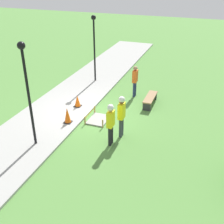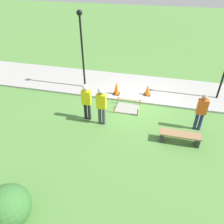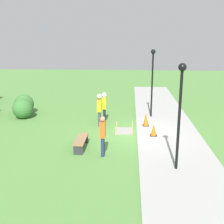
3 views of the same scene
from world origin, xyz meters
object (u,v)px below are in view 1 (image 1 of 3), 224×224
(worker_supervisor, at_px, (121,113))
(bystander_in_orange_shirt, at_px, (135,80))
(lamppost_near, at_px, (27,81))
(lamppost_far, at_px, (94,39))
(park_bench, at_px, (150,99))
(traffic_cone_far_patch, at_px, (67,115))
(traffic_cone_near_patch, at_px, (77,101))
(worker_assistant, at_px, (111,121))

(worker_supervisor, bearing_deg, bystander_in_orange_shirt, -171.86)
(lamppost_near, height_order, lamppost_far, lamppost_near)
(park_bench, height_order, bystander_in_orange_shirt, bystander_in_orange_shirt)
(worker_supervisor, distance_m, lamppost_near, 3.85)
(bystander_in_orange_shirt, height_order, lamppost_near, lamppost_near)
(traffic_cone_far_patch, xyz_separation_m, lamppost_far, (-5.19, -0.86, 2.16))
(traffic_cone_far_patch, height_order, bystander_in_orange_shirt, bystander_in_orange_shirt)
(traffic_cone_far_patch, xyz_separation_m, lamppost_near, (1.92, -0.42, 2.27))
(traffic_cone_near_patch, relative_size, bystander_in_orange_shirt, 0.35)
(park_bench, xyz_separation_m, worker_supervisor, (3.32, -0.46, 0.77))
(traffic_cone_far_patch, height_order, lamppost_far, lamppost_far)
(bystander_in_orange_shirt, bearing_deg, worker_supervisor, 8.14)
(lamppost_far, bearing_deg, worker_supervisor, 32.84)
(lamppost_near, xyz_separation_m, lamppost_far, (-7.10, -0.44, -0.11))
(lamppost_far, bearing_deg, traffic_cone_near_patch, 8.87)
(traffic_cone_far_patch, relative_size, lamppost_far, 0.19)
(worker_supervisor, height_order, lamppost_near, lamppost_near)
(traffic_cone_near_patch, height_order, lamppost_near, lamppost_near)
(park_bench, distance_m, lamppost_near, 6.64)
(worker_assistant, bearing_deg, traffic_cone_far_patch, -109.23)
(traffic_cone_near_patch, height_order, traffic_cone_far_patch, traffic_cone_far_patch)
(lamppost_near, bearing_deg, worker_supervisor, 121.61)
(park_bench, relative_size, worker_assistant, 0.90)
(worker_assistant, bearing_deg, traffic_cone_near_patch, -132.55)
(worker_assistant, relative_size, bystander_in_orange_shirt, 1.04)
(lamppost_far, bearing_deg, bystander_in_orange_shirt, 66.93)
(lamppost_far, bearing_deg, park_bench, 63.17)
(park_bench, relative_size, lamppost_far, 0.41)
(traffic_cone_near_patch, xyz_separation_m, worker_supervisor, (1.71, 2.85, 0.69))
(traffic_cone_near_patch, distance_m, worker_supervisor, 3.39)
(lamppost_near, distance_m, lamppost_far, 7.12)
(worker_supervisor, xyz_separation_m, worker_assistant, (0.73, -0.20, -0.04))
(worker_assistant, bearing_deg, worker_supervisor, 164.45)
(park_bench, bearing_deg, worker_assistant, -9.28)
(worker_supervisor, bearing_deg, lamppost_near, -58.39)
(bystander_in_orange_shirt, bearing_deg, traffic_cone_far_patch, -26.26)
(traffic_cone_near_patch, relative_size, lamppost_near, 0.15)
(traffic_cone_near_patch, xyz_separation_m, park_bench, (-1.62, 3.31, -0.08))
(traffic_cone_near_patch, relative_size, traffic_cone_far_patch, 0.82)
(traffic_cone_far_patch, xyz_separation_m, worker_supervisor, (0.09, 2.55, 0.62))
(worker_assistant, bearing_deg, bystander_in_orange_shirt, -175.46)
(traffic_cone_near_patch, relative_size, worker_assistant, 0.34)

